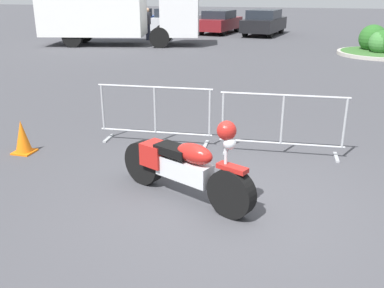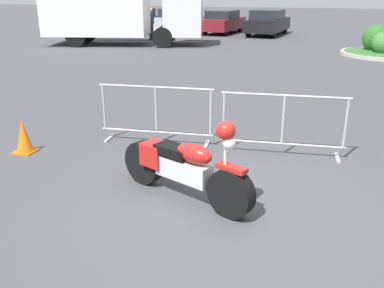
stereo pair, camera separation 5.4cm
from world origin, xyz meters
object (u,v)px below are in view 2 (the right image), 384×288
Objects in this scene: pedestrian at (151,23)px; parked_car_maroon at (223,22)px; crowd_barrier_far at (283,124)px; crowd_barrier_near at (156,114)px; box_truck at (114,11)px; traffic_cone at (24,137)px; motorcycle at (184,166)px; parked_car_black at (268,22)px; parked_car_silver at (179,20)px; parked_car_blue at (138,20)px.

parked_car_maroon is at bearing -93.66° from pedestrian.
crowd_barrier_near is at bearing 180.00° from crowd_barrier_far.
crowd_barrier_near is 0.27× the size of box_truck.
crowd_barrier_near reaches higher than traffic_cone.
pedestrian is (-7.20, 17.52, 0.45)m from motorcycle.
box_truck is at bearing 109.30° from traffic_cone.
parked_car_black is at bearing 84.99° from traffic_cone.
box_truck is at bearing 118.28° from crowd_barrier_near.
traffic_cone is (3.78, -20.86, -0.47)m from parked_car_silver.
parked_car_black is (2.80, -0.34, 0.05)m from parked_car_maroon.
parked_car_blue is at bearing 97.86° from parked_car_black.
parked_car_maroon is at bearing -74.82° from parked_car_silver.
crowd_barrier_far is 4.49m from traffic_cone.
crowd_barrier_near is at bearing 28.64° from traffic_cone.
traffic_cone is at bearing -161.44° from parked_car_silver.
box_truck is at bearing 158.98° from parked_car_maroon.
pedestrian is at bearing 154.80° from parked_car_maroon.
motorcycle is 22.49m from parked_car_maroon.
parked_car_blue reaches higher than crowd_barrier_near.
parked_car_black reaches higher than parked_car_maroon.
parked_car_blue is 21.94m from traffic_cone.
motorcycle is at bearing 142.19° from pedestrian.
crowd_barrier_far is (2.29, 0.00, 0.00)m from crowd_barrier_near.
crowd_barrier_far is 0.27× the size of box_truck.
motorcycle is 18.95m from pedestrian.
pedestrian is at bearing 118.31° from crowd_barrier_far.
crowd_barrier_near is 20.31m from parked_car_maroon.
parked_car_blue is at bearing 118.88° from crowd_barrier_far.
motorcycle is 0.26× the size of box_truck.
parked_car_black is at bearing -88.59° from parked_car_maroon.
crowd_barrier_near is 14.81m from box_truck.
box_truck reaches higher than parked_car_silver.
crowd_barrier_far is 0.49× the size of parked_car_maroon.
parked_car_blue is 2.60× the size of pedestrian.
motorcycle is 3.52× the size of traffic_cone.
box_truck reaches higher than parked_car_maroon.
parked_car_silver is 1.01× the size of parked_car_black.
box_truck reaches higher than traffic_cone.
parked_car_silver reaches higher than crowd_barrier_near.
crowd_barrier_far is at bearing -67.26° from box_truck.
crowd_barrier_near is at bearing -155.25° from parked_car_silver.
box_truck is at bearing 178.46° from parked_car_silver.
parked_car_blue reaches higher than parked_car_maroon.
parked_car_blue is at bearing 97.01° from parked_car_silver.
crowd_barrier_far is at bearing 148.15° from pedestrian.
pedestrian is at bearing 103.56° from traffic_cone.
pedestrian reaches higher than crowd_barrier_far.
motorcycle reaches higher than crowd_barrier_near.
parked_car_maroon is 7.31× the size of traffic_cone.
traffic_cone is (0.97, -21.20, -0.42)m from parked_car_maroon.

